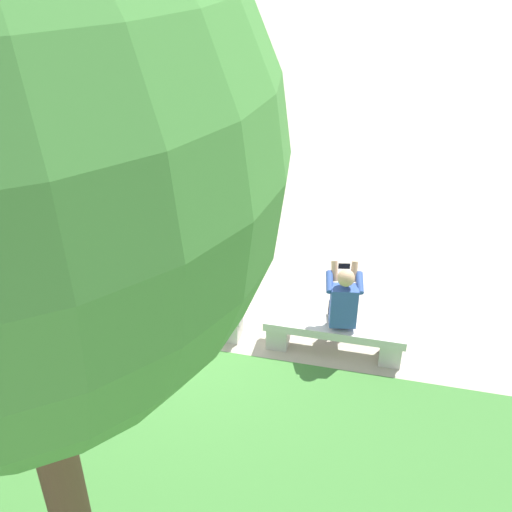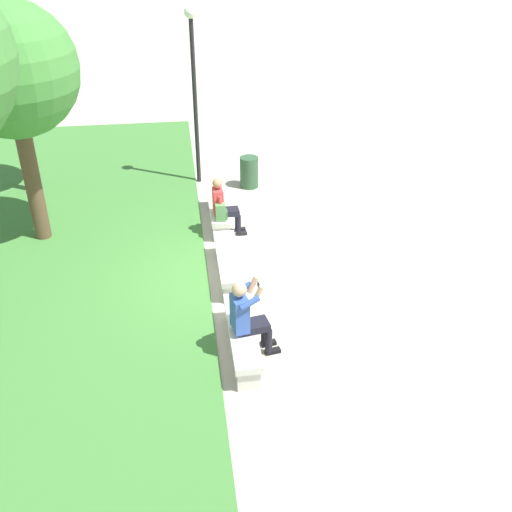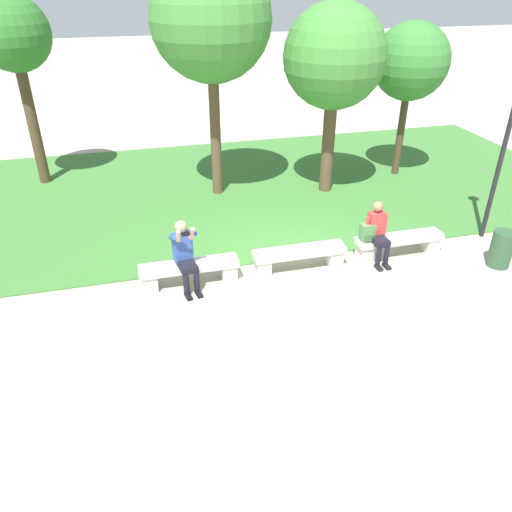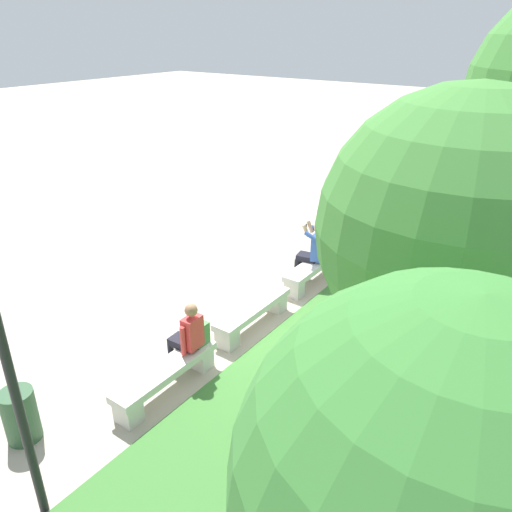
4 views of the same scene
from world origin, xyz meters
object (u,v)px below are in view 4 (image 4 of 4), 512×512
(tree_left_background, at_px, (458,234))
(trash_bin, at_px, (20,415))
(bench_near, at_px, (253,313))
(backpack, at_px, (199,334))
(person_photographer, at_px, (313,248))
(bench_mid, at_px, (166,375))
(tree_far_back, at_px, (442,488))
(bench_main, at_px, (313,269))
(person_distant, at_px, (187,335))

(tree_left_background, xyz_separation_m, trash_bin, (1.96, -4.52, -3.00))
(bench_near, relative_size, tree_left_background, 0.40)
(backpack, bearing_deg, person_photographer, -178.75)
(bench_mid, height_order, tree_left_background, tree_left_background)
(person_photographer, xyz_separation_m, tree_far_back, (6.65, 4.37, 2.34))
(trash_bin, bearing_deg, bench_main, 171.75)
(bench_near, bearing_deg, person_photographer, -178.06)
(person_photographer, bearing_deg, backpack, 1.25)
(bench_near, distance_m, person_photographer, 2.29)
(bench_main, relative_size, trash_bin, 2.48)
(bench_mid, xyz_separation_m, person_distant, (-0.56, -0.07, 0.37))
(person_distant, relative_size, tree_left_background, 0.27)
(bench_mid, height_order, trash_bin, trash_bin)
(person_distant, bearing_deg, bench_mid, 6.78)
(bench_near, bearing_deg, bench_main, 180.00)
(tree_far_back, bearing_deg, trash_bin, -95.14)
(bench_mid, bearing_deg, bench_main, 180.00)
(bench_main, distance_m, person_distant, 3.81)
(bench_main, xyz_separation_m, person_distant, (3.80, -0.07, 0.37))
(bench_mid, distance_m, person_photographer, 4.45)
(tree_far_back, bearing_deg, bench_near, -135.78)
(person_distant, bearing_deg, trash_bin, -19.46)
(bench_mid, xyz_separation_m, trash_bin, (1.77, -0.89, 0.08))
(bench_near, xyz_separation_m, person_distant, (1.62, -0.07, 0.37))
(backpack, height_order, tree_far_back, tree_far_back)
(bench_near, height_order, backpack, backpack)
(backpack, relative_size, tree_far_back, 0.10)
(bench_main, distance_m, person_photographer, 0.45)
(backpack, relative_size, tree_left_background, 0.09)
(bench_near, bearing_deg, tree_left_background, 61.42)
(tree_far_back, bearing_deg, person_photographer, -146.73)
(person_photographer, bearing_deg, bench_mid, 0.99)
(bench_main, bearing_deg, tree_left_background, 41.16)
(tree_left_background, bearing_deg, person_distant, -95.57)
(person_distant, bearing_deg, bench_near, 177.65)
(bench_main, bearing_deg, trash_bin, -8.25)
(tree_left_background, bearing_deg, person_photographer, -138.72)
(bench_near, xyz_separation_m, person_photographer, (-2.25, -0.08, 0.44))
(bench_mid, distance_m, person_distant, 0.68)
(bench_mid, distance_m, backpack, 0.81)
(tree_far_back, bearing_deg, bench_mid, -117.48)
(bench_near, distance_m, backpack, 1.47)
(tree_left_background, bearing_deg, backpack, -98.55)
(bench_main, bearing_deg, person_distant, -1.00)
(person_distant, distance_m, tree_far_back, 5.71)
(tree_far_back, bearing_deg, backpack, -124.77)
(bench_near, xyz_separation_m, tree_left_background, (1.98, 3.63, 3.07))
(backpack, distance_m, tree_far_back, 5.77)
(bench_mid, distance_m, tree_far_back, 5.58)
(bench_near, xyz_separation_m, backpack, (1.43, 0.00, 0.33))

